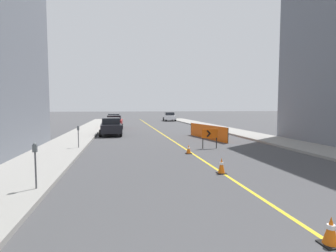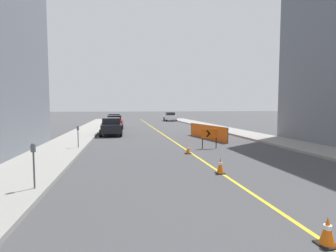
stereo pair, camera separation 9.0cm
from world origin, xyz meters
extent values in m
cube|color=gold|center=(0.00, 28.77, 0.00)|extent=(0.12, 57.54, 0.01)
cube|color=gray|center=(-7.48, 28.77, 0.07)|extent=(2.88, 57.54, 0.14)
cube|color=gray|center=(7.48, 28.77, 0.07)|extent=(2.88, 57.54, 0.14)
cube|color=black|center=(-0.05, 7.62, 0.01)|extent=(0.35, 0.35, 0.03)
cone|color=orange|center=(-0.05, 7.62, 0.29)|extent=(0.28, 0.28, 0.52)
cylinder|color=white|center=(-0.05, 7.62, 0.35)|extent=(0.14, 0.14, 0.08)
cube|color=black|center=(-0.07, 12.96, 0.01)|extent=(0.34, 0.34, 0.03)
cone|color=orange|center=(-0.07, 12.96, 0.33)|extent=(0.27, 0.27, 0.59)
cylinder|color=white|center=(-0.07, 12.96, 0.40)|extent=(0.14, 0.14, 0.10)
cube|color=black|center=(-0.22, 17.37, 0.01)|extent=(0.33, 0.33, 0.03)
cone|color=orange|center=(-0.22, 17.37, 0.26)|extent=(0.27, 0.27, 0.46)
cylinder|color=white|center=(-0.22, 17.37, 0.31)|extent=(0.14, 0.14, 0.07)
cube|color=#EF560C|center=(1.51, 18.85, 0.94)|extent=(1.04, 0.12, 0.56)
cube|color=black|center=(1.44, 18.81, 1.02)|extent=(0.28, 0.03, 0.28)
cube|color=black|center=(1.44, 18.81, 0.86)|extent=(0.28, 0.03, 0.28)
cylinder|color=black|center=(1.07, 18.85, 0.33)|extent=(0.06, 0.06, 0.66)
cylinder|color=black|center=(1.95, 18.85, 0.33)|extent=(0.06, 0.06, 0.66)
cube|color=#EF560C|center=(2.98, 23.67, 0.56)|extent=(1.10, 5.90, 1.12)
cylinder|color=#262626|center=(3.52, 20.72, 0.56)|extent=(0.05, 0.05, 1.12)
cylinder|color=#262626|center=(2.45, 26.61, 0.56)|extent=(0.05, 0.05, 1.12)
cube|color=black|center=(-4.75, 27.76, 0.68)|extent=(2.00, 4.38, 0.72)
cube|color=black|center=(-4.75, 27.54, 1.31)|extent=(1.62, 2.00, 0.55)
cylinder|color=black|center=(-5.60, 29.09, 0.32)|extent=(0.25, 0.65, 0.64)
cylinder|color=black|center=(-3.89, 29.09, 0.32)|extent=(0.25, 0.65, 0.64)
cylinder|color=black|center=(-5.60, 26.43, 0.32)|extent=(0.25, 0.65, 0.64)
cylinder|color=black|center=(-3.89, 26.43, 0.32)|extent=(0.25, 0.65, 0.64)
cube|color=maroon|center=(-4.62, 35.22, 0.68)|extent=(1.95, 4.36, 0.72)
cube|color=black|center=(-4.62, 35.01, 1.31)|extent=(1.60, 1.99, 0.55)
cylinder|color=black|center=(-5.47, 36.56, 0.32)|extent=(0.24, 0.65, 0.64)
cylinder|color=black|center=(-3.76, 36.56, 0.32)|extent=(0.24, 0.65, 0.64)
cylinder|color=black|center=(-5.47, 33.89, 0.32)|extent=(0.24, 0.65, 0.64)
cylinder|color=black|center=(-3.76, 33.89, 0.32)|extent=(0.24, 0.65, 0.64)
cube|color=silver|center=(-4.84, 41.89, 0.68)|extent=(1.87, 4.33, 0.72)
cube|color=black|center=(-4.84, 41.67, 1.31)|extent=(1.56, 1.96, 0.55)
cylinder|color=black|center=(-5.69, 43.22, 0.32)|extent=(0.23, 0.64, 0.64)
cylinder|color=black|center=(-3.98, 43.22, 0.32)|extent=(0.23, 0.64, 0.64)
cylinder|color=black|center=(-5.69, 40.55, 0.32)|extent=(0.23, 0.64, 0.64)
cylinder|color=black|center=(-3.98, 40.55, 0.32)|extent=(0.23, 0.64, 0.64)
cube|color=silver|center=(4.88, 50.63, 0.68)|extent=(2.02, 4.39, 0.72)
cube|color=black|center=(4.88, 50.42, 1.31)|extent=(1.63, 2.01, 0.55)
cylinder|color=black|center=(4.03, 51.97, 0.32)|extent=(0.25, 0.65, 0.64)
cylinder|color=black|center=(5.74, 51.97, 0.32)|extent=(0.25, 0.65, 0.64)
cylinder|color=black|center=(4.03, 49.30, 0.32)|extent=(0.25, 0.65, 0.64)
cylinder|color=black|center=(5.74, 49.30, 0.32)|extent=(0.25, 0.65, 0.64)
cylinder|color=#4C4C51|center=(-6.39, 11.76, 0.69)|extent=(0.05, 0.05, 1.10)
cube|color=#565B60|center=(-6.39, 11.76, 1.35)|extent=(0.12, 0.10, 0.22)
sphere|color=#565B60|center=(-6.39, 11.76, 1.46)|extent=(0.11, 0.11, 0.11)
cylinder|color=#4C4C51|center=(-6.39, 19.77, 0.66)|extent=(0.05, 0.05, 1.04)
cube|color=#565B60|center=(-6.39, 19.77, 1.30)|extent=(0.12, 0.10, 0.22)
sphere|color=#565B60|center=(-6.39, 19.77, 1.41)|extent=(0.11, 0.11, 0.11)
camera|label=1|loc=(-3.88, 3.52, 2.58)|focal=28.00mm
camera|label=2|loc=(-3.79, 3.51, 2.58)|focal=28.00mm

